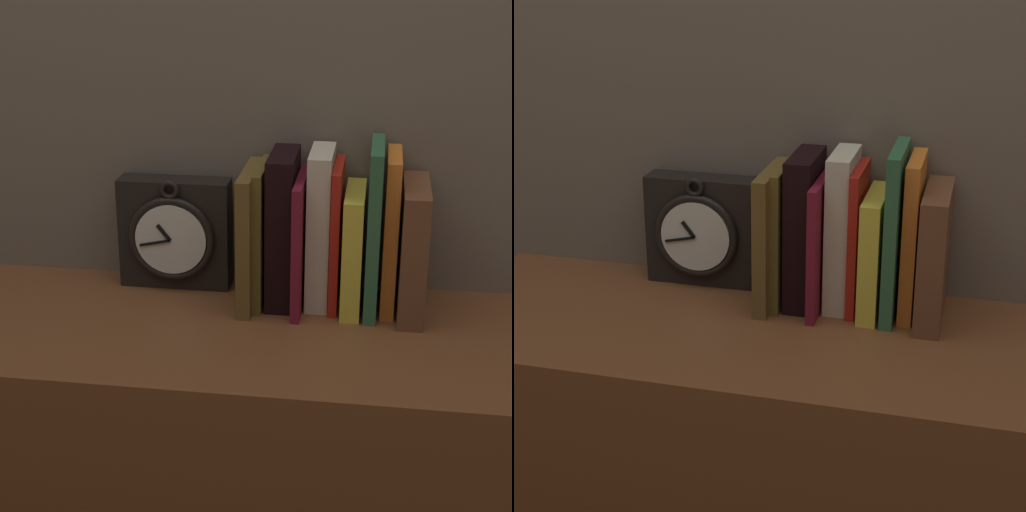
{
  "view_description": "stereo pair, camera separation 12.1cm",
  "coord_description": "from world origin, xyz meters",
  "views": [
    {
      "loc": [
        0.17,
        -1.11,
        1.5
      ],
      "look_at": [
        0.0,
        0.0,
        1.06
      ],
      "focal_mm": 60.0,
      "sensor_mm": 36.0,
      "label": 1
    },
    {
      "loc": [
        0.28,
        -1.09,
        1.5
      ],
      "look_at": [
        0.0,
        0.0,
        1.06
      ],
      "focal_mm": 60.0,
      "sensor_mm": 36.0,
      "label": 2
    }
  ],
  "objects": [
    {
      "name": "book_slot4_cream",
      "position": [
        0.08,
        0.12,
        1.07
      ],
      "size": [
        0.03,
        0.11,
        0.24
      ],
      "color": "beige",
      "rests_on": "bookshelf"
    },
    {
      "name": "book_slot5_red",
      "position": [
        0.11,
        0.12,
        1.06
      ],
      "size": [
        0.01,
        0.12,
        0.22
      ],
      "color": "#B51F15",
      "rests_on": "bookshelf"
    },
    {
      "name": "book_slot7_green",
      "position": [
        0.16,
        0.11,
        1.08
      ],
      "size": [
        0.02,
        0.14,
        0.26
      ],
      "color": "#32663F",
      "rests_on": "bookshelf"
    },
    {
      "name": "book_slot8_orange",
      "position": [
        0.19,
        0.12,
        1.07
      ],
      "size": [
        0.02,
        0.12,
        0.24
      ],
      "color": "orange",
      "rests_on": "bookshelf"
    },
    {
      "name": "wall_back",
      "position": [
        0.0,
        0.21,
        1.3
      ],
      "size": [
        6.0,
        0.05,
        2.6
      ],
      "color": "#756656",
      "rests_on": "ground_plane"
    },
    {
      "name": "book_slot1_brown",
      "position": [
        -0.01,
        0.11,
        1.06
      ],
      "size": [
        0.01,
        0.13,
        0.22
      ],
      "color": "brown",
      "rests_on": "bookshelf"
    },
    {
      "name": "clock",
      "position": [
        -0.15,
        0.15,
        1.04
      ],
      "size": [
        0.18,
        0.07,
        0.19
      ],
      "color": "black",
      "rests_on": "bookshelf"
    },
    {
      "name": "book_slot2_black",
      "position": [
        0.02,
        0.12,
        1.07
      ],
      "size": [
        0.04,
        0.13,
        0.24
      ],
      "color": "black",
      "rests_on": "bookshelf"
    },
    {
      "name": "book_slot6_yellow",
      "position": [
        0.13,
        0.11,
        1.04
      ],
      "size": [
        0.03,
        0.14,
        0.19
      ],
      "color": "yellow",
      "rests_on": "bookshelf"
    },
    {
      "name": "book_slot9_brown",
      "position": [
        0.22,
        0.1,
        1.05
      ],
      "size": [
        0.04,
        0.15,
        0.2
      ],
      "color": "brown",
      "rests_on": "bookshelf"
    },
    {
      "name": "book_slot0_brown",
      "position": [
        -0.02,
        0.1,
        1.05
      ],
      "size": [
        0.02,
        0.15,
        0.21
      ],
      "color": "brown",
      "rests_on": "bookshelf"
    },
    {
      "name": "book_slot3_maroon",
      "position": [
        0.05,
        0.1,
        1.05
      ],
      "size": [
        0.01,
        0.15,
        0.21
      ],
      "color": "maroon",
      "rests_on": "bookshelf"
    }
  ]
}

